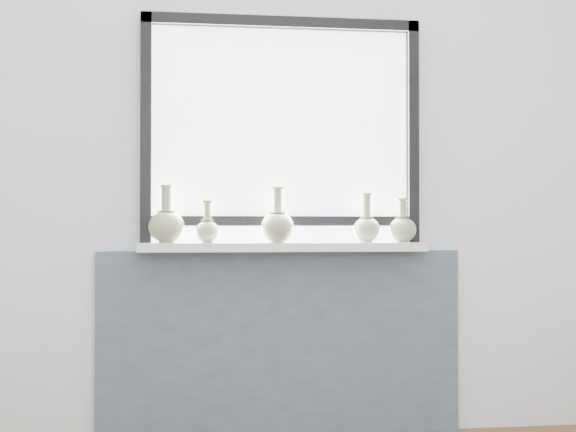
{
  "coord_description": "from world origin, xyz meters",
  "views": [
    {
      "loc": [
        -0.46,
        -1.93,
        0.97
      ],
      "look_at": [
        0.0,
        1.55,
        1.02
      ],
      "focal_mm": 50.0,
      "sensor_mm": 36.0,
      "label": 1
    }
  ],
  "objects": [
    {
      "name": "window",
      "position": [
        0.0,
        1.77,
        1.44
      ],
      "size": [
        1.3,
        0.06,
        1.05
      ],
      "color": "black",
      "rests_on": "windowsill"
    },
    {
      "name": "vase_d",
      "position": [
        0.39,
        1.72,
        0.97
      ],
      "size": [
        0.13,
        0.13,
        0.23
      ],
      "rotation": [
        0.0,
        0.0,
        0.13
      ],
      "color": "gray",
      "rests_on": "windowsill"
    },
    {
      "name": "vase_a",
      "position": [
        -0.53,
        1.69,
        0.98
      ],
      "size": [
        0.16,
        0.16,
        0.26
      ],
      "rotation": [
        0.0,
        0.0,
        -0.08
      ],
      "color": "gray",
      "rests_on": "windowsill"
    },
    {
      "name": "vase_c",
      "position": [
        -0.03,
        1.69,
        0.98
      ],
      "size": [
        0.15,
        0.15,
        0.25
      ],
      "rotation": [
        0.0,
        0.0,
        -0.15
      ],
      "color": "gray",
      "rests_on": "windowsill"
    },
    {
      "name": "apron_panel",
      "position": [
        0.0,
        1.78,
        0.43
      ],
      "size": [
        1.7,
        0.03,
        0.86
      ],
      "primitive_type": "cube",
      "color": "#4A5C66",
      "rests_on": "ground"
    },
    {
      "name": "vase_e",
      "position": [
        0.56,
        1.7,
        0.97
      ],
      "size": [
        0.13,
        0.13,
        0.21
      ],
      "rotation": [
        0.0,
        0.0,
        0.43
      ],
      "color": "gray",
      "rests_on": "windowsill"
    },
    {
      "name": "back_wall",
      "position": [
        0.0,
        1.81,
        1.3
      ],
      "size": [
        3.6,
        0.02,
        2.6
      ],
      "primitive_type": "cube",
      "color": "silver",
      "rests_on": "ground"
    },
    {
      "name": "vase_b",
      "position": [
        -0.35,
        1.7,
        0.96
      ],
      "size": [
        0.11,
        0.11,
        0.19
      ],
      "rotation": [
        0.0,
        0.0,
        -0.4
      ],
      "color": "gray",
      "rests_on": "windowsill"
    },
    {
      "name": "windowsill",
      "position": [
        0.0,
        1.71,
        0.88
      ],
      "size": [
        1.32,
        0.18,
        0.04
      ],
      "primitive_type": "cube",
      "color": "silver",
      "rests_on": "apron_panel"
    }
  ]
}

